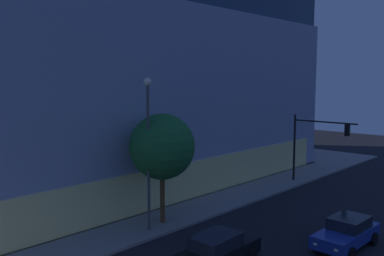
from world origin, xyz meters
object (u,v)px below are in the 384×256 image
traffic_light_far_corner (314,138)px  street_lamp_sidewalk (148,137)px  car_black (219,250)px  modern_building (108,80)px  sidewalk_tree (162,147)px  car_blue (347,232)px

traffic_light_far_corner → street_lamp_sidewalk: size_ratio=0.65×
car_black → modern_building: bearing=67.4°
modern_building → street_lamp_sidewalk: (-7.62, -14.37, -3.14)m
modern_building → sidewalk_tree: 15.78m
street_lamp_sidewalk → car_blue: (5.66, -9.04, -4.70)m
traffic_light_far_corner → car_blue: traffic_light_far_corner is taller
sidewalk_tree → car_black: bearing=-109.5°
sidewalk_tree → car_black: 7.61m
modern_building → car_blue: (-1.97, -23.41, -7.84)m
sidewalk_tree → car_blue: size_ratio=1.46×
car_black → car_blue: car_black is taller
traffic_light_far_corner → street_lamp_sidewalk: (-16.34, 1.68, 1.52)m
modern_building → car_black: size_ratio=8.09×
modern_building → car_blue: modern_building is taller
traffic_light_far_corner → sidewalk_tree: 15.09m
modern_building → car_black: 23.17m
street_lamp_sidewalk → car_blue: 11.65m
modern_building → street_lamp_sidewalk: size_ratio=4.07×
car_black → car_blue: size_ratio=0.96×
modern_building → car_black: (-8.39, -20.14, -7.78)m
traffic_light_far_corner → car_blue: 13.35m
modern_building → traffic_light_far_corner: bearing=-61.5°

